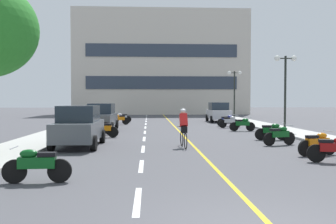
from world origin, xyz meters
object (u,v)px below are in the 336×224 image
(cyclist_rider, at_px, (184,127))
(motorcycle_8, at_px, (230,121))
(parked_car_mid, at_px, (102,117))
(motorcycle_1, at_px, (334,149))
(motorcycle_5, at_px, (103,129))
(motorcycle_6, at_px, (100,127))
(parked_car_near, at_px, (79,126))
(motorcycle_0, at_px, (37,164))
(motorcycle_11, at_px, (122,118))
(street_lamp_far, at_px, (234,84))
(motorcycle_4, at_px, (272,131))
(street_lamp_mid, at_px, (285,75))
(motorcycle_9, at_px, (228,120))
(motorcycle_2, at_px, (318,143))
(motorcycle_7, at_px, (242,124))
(motorcycle_3, at_px, (280,135))
(motorcycle_10, at_px, (119,119))
(parked_car_far, at_px, (218,112))

(cyclist_rider, bearing_deg, motorcycle_8, 67.68)
(motorcycle_8, bearing_deg, cyclist_rider, -112.32)
(parked_car_mid, bearing_deg, motorcycle_1, -55.51)
(motorcycle_5, height_order, cyclist_rider, cyclist_rider)
(motorcycle_5, height_order, motorcycle_6, same)
(parked_car_near, relative_size, motorcycle_1, 2.51)
(motorcycle_0, relative_size, motorcycle_11, 1.00)
(motorcycle_0, relative_size, motorcycle_6, 1.01)
(motorcycle_11, bearing_deg, street_lamp_far, 21.11)
(motorcycle_4, xyz_separation_m, cyclist_rider, (-4.79, -2.58, 0.41))
(street_lamp_mid, distance_m, motorcycle_6, 12.14)
(motorcycle_1, xyz_separation_m, motorcycle_6, (-8.97, 10.25, 0.00))
(parked_car_mid, bearing_deg, motorcycle_0, -88.61)
(motorcycle_9, bearing_deg, motorcycle_2, -89.52)
(motorcycle_2, relative_size, motorcycle_11, 0.98)
(motorcycle_1, bearing_deg, cyclist_rider, 137.28)
(motorcycle_4, distance_m, motorcycle_7, 5.39)
(motorcycle_2, distance_m, cyclist_rider, 5.46)
(street_lamp_mid, bearing_deg, motorcycle_3, -112.36)
(motorcycle_0, bearing_deg, motorcycle_10, 89.05)
(motorcycle_6, bearing_deg, motorcycle_3, -32.09)
(parked_car_far, height_order, motorcycle_6, parked_car_far)
(motorcycle_1, height_order, motorcycle_9, same)
(motorcycle_0, relative_size, motorcycle_7, 1.00)
(motorcycle_2, bearing_deg, motorcycle_1, -96.38)
(motorcycle_4, distance_m, motorcycle_11, 17.07)
(street_lamp_far, height_order, cyclist_rider, street_lamp_far)
(parked_car_far, distance_m, motorcycle_4, 15.59)
(parked_car_far, xyz_separation_m, motorcycle_11, (-8.93, -0.91, -0.44))
(street_lamp_far, distance_m, motorcycle_2, 24.60)
(motorcycle_4, distance_m, cyclist_rider, 5.46)
(street_lamp_mid, xyz_separation_m, motorcycle_8, (-2.77, 3.61, -3.18))
(parked_car_mid, xyz_separation_m, motorcycle_2, (9.47, -11.96, -0.44))
(motorcycle_0, height_order, motorcycle_8, same)
(motorcycle_0, bearing_deg, motorcycle_9, 64.89)
(street_lamp_far, bearing_deg, cyclist_rider, -108.69)
(parked_car_near, bearing_deg, motorcycle_10, 87.47)
(parked_car_mid, distance_m, motorcycle_8, 9.36)
(motorcycle_3, height_order, motorcycle_10, same)
(motorcycle_1, height_order, motorcycle_6, same)
(motorcycle_2, distance_m, motorcycle_3, 3.16)
(parked_car_mid, height_order, motorcycle_1, parked_car_mid)
(parked_car_far, xyz_separation_m, motorcycle_1, (-0.42, -22.39, -0.44))
(motorcycle_9, bearing_deg, street_lamp_far, 73.78)
(motorcycle_4, height_order, cyclist_rider, cyclist_rider)
(motorcycle_2, relative_size, motorcycle_7, 0.97)
(street_lamp_mid, xyz_separation_m, motorcycle_7, (-2.60, 0.65, -3.18))
(parked_car_near, xyz_separation_m, motorcycle_6, (0.21, 5.58, -0.44))
(street_lamp_far, xyz_separation_m, motorcycle_11, (-11.23, -4.34, -3.26))
(motorcycle_3, xyz_separation_m, motorcycle_9, (0.18, 11.91, 0.00))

